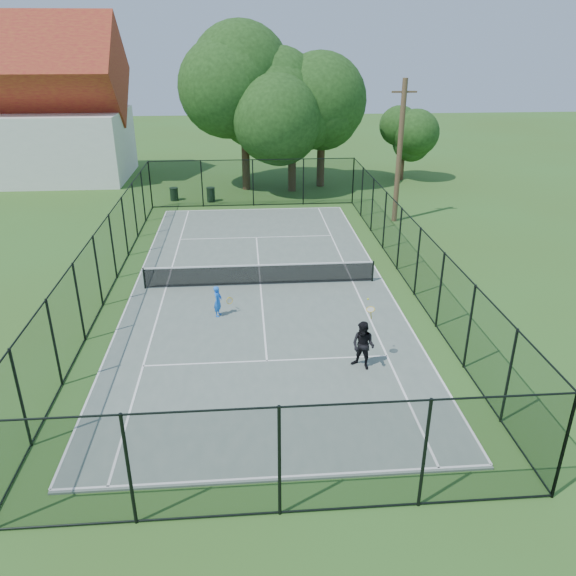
{
  "coord_description": "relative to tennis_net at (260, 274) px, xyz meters",
  "views": [
    {
      "loc": [
        -0.58,
        -22.64,
        10.01
      ],
      "look_at": [
        0.98,
        -3.0,
        1.2
      ],
      "focal_mm": 35.0,
      "sensor_mm": 36.0,
      "label": 1
    }
  ],
  "objects": [
    {
      "name": "ground",
      "position": [
        0.0,
        0.0,
        -0.58
      ],
      "size": [
        120.0,
        120.0,
        0.0
      ],
      "primitive_type": "plane",
      "color": "#385A1E"
    },
    {
      "name": "tennis_court",
      "position": [
        0.0,
        0.0,
        -0.55
      ],
      "size": [
        11.0,
        24.0,
        0.06
      ],
      "primitive_type": "cube",
      "color": "#5A6A60",
      "rests_on": "ground"
    },
    {
      "name": "tree_far_right",
      "position": [
        11.41,
        19.53,
        2.6
      ],
      "size": [
        3.9,
        3.9,
        5.15
      ],
      "color": "#332114",
      "rests_on": "ground"
    },
    {
      "name": "tree_near_left",
      "position": [
        -0.4,
        17.39,
        5.3
      ],
      "size": [
        7.33,
        7.33,
        9.56
      ],
      "color": "#332114",
      "rests_on": "ground"
    },
    {
      "name": "tennis_net",
      "position": [
        0.0,
        0.0,
        0.0
      ],
      "size": [
        10.08,
        0.08,
        0.95
      ],
      "color": "black",
      "rests_on": "tennis_court"
    },
    {
      "name": "tree_near_mid",
      "position": [
        2.82,
        16.67,
        4.76
      ],
      "size": [
        6.62,
        6.62,
        8.66
      ],
      "color": "#332114",
      "rests_on": "ground"
    },
    {
      "name": "utility_pole",
      "position": [
        8.3,
        9.0,
        3.5
      ],
      "size": [
        1.4,
        0.3,
        8.03
      ],
      "color": "#4C3823",
      "rests_on": "ground"
    },
    {
      "name": "player_black",
      "position": [
        3.11,
        -7.05,
        0.31
      ],
      "size": [
        1.02,
        1.13,
        2.24
      ],
      "color": "black",
      "rests_on": "tennis_court"
    },
    {
      "name": "player_blue",
      "position": [
        -1.73,
        -2.87,
        0.1
      ],
      "size": [
        0.79,
        0.52,
        1.24
      ],
      "color": "blue",
      "rests_on": "tennis_court"
    },
    {
      "name": "tree_near_right",
      "position": [
        5.03,
        17.91,
        5.12
      ],
      "size": [
        6.49,
        6.49,
        8.96
      ],
      "color": "#332114",
      "rests_on": "ground"
    },
    {
      "name": "trash_bin_left",
      "position": [
        -5.27,
        14.7,
        -0.14
      ],
      "size": [
        0.58,
        0.58,
        0.86
      ],
      "color": "black",
      "rests_on": "ground"
    },
    {
      "name": "trash_bin_right",
      "position": [
        -2.8,
        14.19,
        -0.1
      ],
      "size": [
        0.58,
        0.58,
        0.95
      ],
      "color": "black",
      "rests_on": "ground"
    },
    {
      "name": "fence",
      "position": [
        0.0,
        0.0,
        0.92
      ],
      "size": [
        13.1,
        26.1,
        3.0
      ],
      "color": "black",
      "rests_on": "ground"
    },
    {
      "name": "building",
      "position": [
        -17.0,
        22.0,
        4.35
      ],
      "size": [
        15.3,
        8.15,
        11.87
      ],
      "color": "silver",
      "rests_on": "ground"
    }
  ]
}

